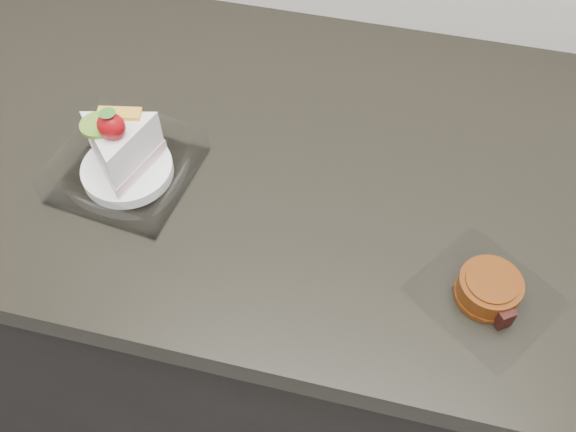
{
  "coord_description": "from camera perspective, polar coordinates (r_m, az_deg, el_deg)",
  "views": [
    {
      "loc": [
        0.06,
        1.11,
        1.56
      ],
      "look_at": [
        -0.05,
        1.55,
        0.94
      ],
      "focal_mm": 40.0,
      "sensor_mm": 36.0,
      "label": 1
    }
  ],
  "objects": [
    {
      "name": "mooncake_wrap",
      "position": [
        0.78,
        17.4,
        -6.36
      ],
      "size": [
        0.2,
        0.2,
        0.04
      ],
      "rotation": [
        0.0,
        0.0,
        -0.43
      ],
      "color": "white",
      "rests_on": "counter"
    },
    {
      "name": "counter",
      "position": [
        1.25,
        3.89,
        -8.91
      ],
      "size": [
        2.04,
        0.64,
        0.9
      ],
      "color": "black",
      "rests_on": "ground"
    },
    {
      "name": "cake_tray",
      "position": [
        0.86,
        -14.37,
        4.92
      ],
      "size": [
        0.18,
        0.18,
        0.13
      ],
      "rotation": [
        0.0,
        0.0,
        -0.12
      ],
      "color": "white",
      "rests_on": "counter"
    }
  ]
}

